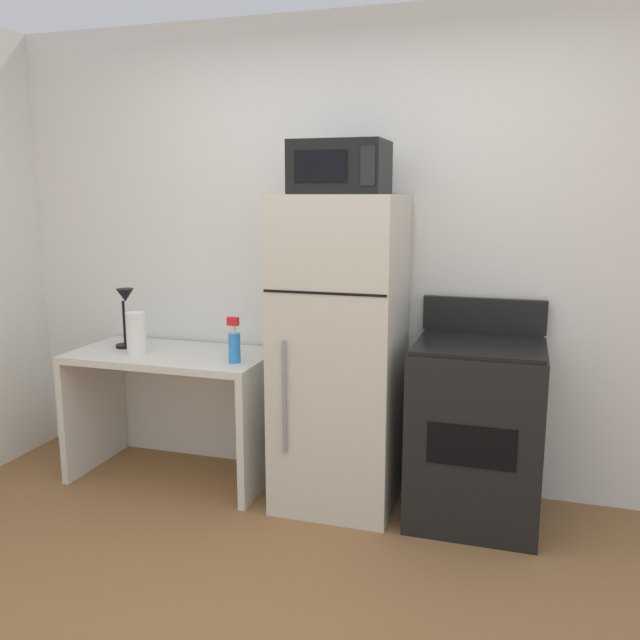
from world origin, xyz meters
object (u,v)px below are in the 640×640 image
(refrigerator, at_px, (340,353))
(oven_range, at_px, (476,430))
(spray_bottle, at_px, (234,345))
(paper_towel_roll, at_px, (136,333))
(microwave, at_px, (340,168))
(desk_lamp, at_px, (125,308))
(desk, at_px, (173,391))

(refrigerator, height_order, oven_range, refrigerator)
(spray_bottle, xyz_separation_m, oven_range, (1.27, 0.11, -0.38))
(paper_towel_roll, bearing_deg, oven_range, 2.98)
(microwave, relative_size, oven_range, 0.42)
(desk_lamp, relative_size, paper_towel_roll, 1.47)
(microwave, bearing_deg, refrigerator, 90.33)
(microwave, height_order, oven_range, microwave)
(spray_bottle, relative_size, refrigerator, 0.15)
(paper_towel_roll, distance_m, oven_range, 1.92)
(spray_bottle, distance_m, microwave, 1.08)
(refrigerator, bearing_deg, oven_range, 0.56)
(spray_bottle, xyz_separation_m, refrigerator, (0.56, 0.10, -0.03))
(desk, bearing_deg, refrigerator, -0.34)
(desk, distance_m, oven_range, 1.71)
(desk, bearing_deg, paper_towel_roll, -148.71)
(microwave, bearing_deg, oven_range, 2.27)
(desk, height_order, spray_bottle, spray_bottle)
(desk_lamp, distance_m, refrigerator, 1.31)
(oven_range, bearing_deg, microwave, -177.73)
(desk, xyz_separation_m, paper_towel_roll, (-0.16, -0.10, 0.35))
(desk, relative_size, desk_lamp, 3.22)
(paper_towel_roll, bearing_deg, desk_lamp, 140.55)
(microwave, bearing_deg, spray_bottle, -171.79)
(spray_bottle, bearing_deg, paper_towel_roll, 178.94)
(desk, relative_size, microwave, 2.47)
(spray_bottle, bearing_deg, desk_lamp, 170.39)
(paper_towel_roll, bearing_deg, spray_bottle, -1.06)
(desk, height_order, refrigerator, refrigerator)
(refrigerator, relative_size, microwave, 3.56)
(desk_lamp, xyz_separation_m, microwave, (1.30, -0.05, 0.78))
(desk_lamp, distance_m, paper_towel_roll, 0.22)
(desk_lamp, xyz_separation_m, refrigerator, (1.30, -0.02, -0.17))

